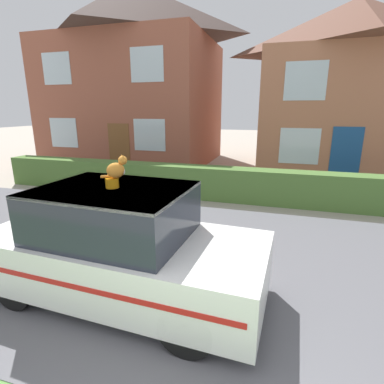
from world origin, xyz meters
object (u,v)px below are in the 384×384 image
Objects in this scene: house_left at (135,75)px; police_car at (121,246)px; house_right at (349,88)px; cat at (117,169)px.

police_car is at bearing -64.46° from house_left.
house_right is (9.90, -0.20, -0.82)m from house_left.
house_left is at bearing 178.87° from house_right.
house_left is 9.94m from house_right.
cat is 0.05× the size of house_right.
house_right reaches higher than police_car.
house_right is at bearing -1.13° from house_left.
police_car is 0.49× the size of house_left.
police_car is at bearing -112.65° from house_right.
house_right reaches higher than cat.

